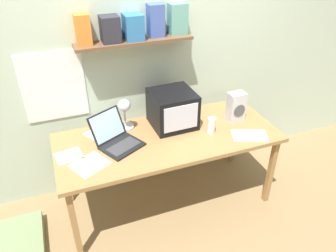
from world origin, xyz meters
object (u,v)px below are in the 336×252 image
corner_desk (168,141)px  juice_glass (211,126)px  laptop (116,137)px  desk_lamp (125,110)px  open_notebook (102,132)px  crt_monitor (172,109)px  loose_paper_near_monitor (250,135)px  printed_handout (90,164)px  floor_cushion (12,244)px  space_heater (236,107)px  loose_paper_near_laptop (69,156)px

corner_desk → juice_glass: bearing=-12.4°
laptop → desk_lamp: desk_lamp is taller
juice_glass → open_notebook: bearing=159.3°
crt_monitor → loose_paper_near_monitor: 0.69m
crt_monitor → juice_glass: (0.26, -0.24, -0.09)m
printed_handout → floor_cushion: printed_handout is taller
crt_monitor → desk_lamp: (-0.41, 0.05, 0.04)m
laptop → space_heater: 1.09m
desk_lamp → floor_cushion: size_ratio=0.62×
crt_monitor → corner_desk: bearing=-123.6°
corner_desk → space_heater: bearing=3.3°
juice_glass → space_heater: (0.30, 0.12, 0.07)m
crt_monitor → desk_lamp: crt_monitor is taller
printed_handout → open_notebook: bearing=67.1°
juice_glass → open_notebook: size_ratio=0.46×
space_heater → floor_cushion: size_ratio=0.54×
laptop → loose_paper_near_laptop: 0.38m
corner_desk → loose_paper_near_monitor: size_ratio=5.49×
space_heater → printed_handout: size_ratio=0.84×
loose_paper_near_laptop → floor_cushion: loose_paper_near_laptop is taller
corner_desk → juice_glass: 0.39m
laptop → juice_glass: 0.80m
corner_desk → crt_monitor: size_ratio=4.98×
floor_cushion → desk_lamp: bearing=14.6°
loose_paper_near_monitor → loose_paper_near_laptop: bearing=170.2°
desk_lamp → loose_paper_near_laptop: desk_lamp is taller
open_notebook → loose_paper_near_monitor: 1.25m
desk_lamp → loose_paper_near_laptop: 0.58m
corner_desk → juice_glass: juice_glass is taller
laptop → space_heater: (1.09, -0.01, 0.07)m
laptop → loose_paper_near_monitor: size_ratio=1.31×
floor_cushion → loose_paper_near_laptop: bearing=7.6°
printed_handout → desk_lamp: bearing=44.5°
desk_lamp → open_notebook: bearing=-179.4°
loose_paper_near_laptop → crt_monitor: bearing=9.3°
corner_desk → juice_glass: size_ratio=12.94×
crt_monitor → floor_cushion: 1.71m
loose_paper_near_laptop → open_notebook: same height
corner_desk → laptop: (-0.43, 0.05, 0.12)m
loose_paper_near_monitor → juice_glass: bearing=150.6°
space_heater → open_notebook: 1.19m
laptop → floor_cushion: bearing=159.7°
loose_paper_near_monitor → floor_cushion: (-2.02, 0.18, -0.68)m
space_heater → open_notebook: space_heater is taller
corner_desk → floor_cushion: 1.51m
corner_desk → laptop: bearing=173.5°
loose_paper_near_laptop → printed_handout: (0.13, -0.16, 0.00)m
crt_monitor → space_heater: (0.56, -0.12, -0.02)m
open_notebook → laptop: bearing=-69.2°
desk_lamp → space_heater: (0.97, -0.18, -0.06)m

